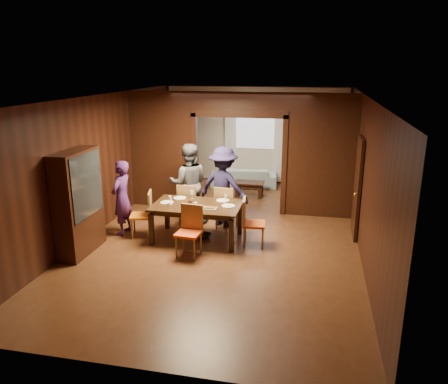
% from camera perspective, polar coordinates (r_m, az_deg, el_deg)
% --- Properties ---
extents(floor, '(9.00, 9.00, 0.00)m').
position_cam_1_polar(floor, '(9.47, 0.19, -5.42)').
color(floor, '#4E2B16').
rests_on(floor, ground).
extents(ceiling, '(5.50, 9.00, 0.02)m').
position_cam_1_polar(ceiling, '(8.82, 0.21, 12.37)').
color(ceiling, silver).
rests_on(ceiling, room_walls).
extents(room_walls, '(5.52, 9.01, 2.90)m').
position_cam_1_polar(room_walls, '(10.84, 2.23, 5.66)').
color(room_walls, black).
rests_on(room_walls, floor).
extents(person_purple, '(0.45, 0.63, 1.60)m').
position_cam_1_polar(person_purple, '(9.46, -13.20, -0.76)').
color(person_purple, '#401E58').
rests_on(person_purple, floor).
extents(person_grey, '(1.03, 0.89, 1.83)m').
position_cam_1_polar(person_grey, '(9.91, -4.63, 1.10)').
color(person_grey, '#4B4D52').
rests_on(person_grey, floor).
extents(person_navy, '(1.29, 0.95, 1.79)m').
position_cam_1_polar(person_navy, '(9.70, -0.06, 0.70)').
color(person_navy, '#1B1637').
rests_on(person_navy, floor).
extents(sofa, '(2.01, 0.99, 0.56)m').
position_cam_1_polar(sofa, '(13.03, 2.59, 1.97)').
color(sofa, '#99BAC8').
rests_on(sofa, floor).
extents(serving_bowl, '(0.32, 0.32, 0.08)m').
position_cam_1_polar(serving_bowl, '(8.99, -2.78, -1.23)').
color(serving_bowl, black).
rests_on(serving_bowl, dining_table).
extents(dining_table, '(1.79, 1.11, 0.76)m').
position_cam_1_polar(dining_table, '(9.05, -3.54, -3.94)').
color(dining_table, black).
rests_on(dining_table, floor).
extents(coffee_table, '(0.80, 0.50, 0.40)m').
position_cam_1_polar(coffee_table, '(12.08, 3.31, 0.40)').
color(coffee_table, black).
rests_on(coffee_table, floor).
extents(chair_left, '(0.54, 0.54, 0.97)m').
position_cam_1_polar(chair_left, '(9.34, -10.79, -2.86)').
color(chair_left, orange).
rests_on(chair_left, floor).
extents(chair_right, '(0.48, 0.48, 0.97)m').
position_cam_1_polar(chair_right, '(8.72, 3.94, -3.99)').
color(chair_right, '#CA4513').
rests_on(chair_right, floor).
extents(chair_far_l, '(0.46, 0.46, 0.97)m').
position_cam_1_polar(chair_far_l, '(9.86, -4.51, -1.58)').
color(chair_far_l, orange).
rests_on(chair_far_l, floor).
extents(chair_far_r, '(0.49, 0.49, 0.97)m').
position_cam_1_polar(chair_far_r, '(9.65, 0.36, -1.93)').
color(chair_far_r, '#DF5315').
rests_on(chair_far_r, floor).
extents(chair_near, '(0.48, 0.48, 0.97)m').
position_cam_1_polar(chair_near, '(8.26, -4.67, -5.21)').
color(chair_near, '#E54515').
rests_on(chair_near, floor).
extents(hutch, '(0.40, 1.20, 2.00)m').
position_cam_1_polar(hutch, '(8.69, -18.48, -1.33)').
color(hutch, black).
rests_on(hutch, floor).
extents(door_right, '(0.06, 0.90, 2.10)m').
position_cam_1_polar(door_right, '(9.48, 17.02, 0.57)').
color(door_right, black).
rests_on(door_right, floor).
extents(window_far, '(1.20, 0.03, 1.30)m').
position_cam_1_polar(window_far, '(13.30, 4.12, 8.46)').
color(window_far, silver).
rests_on(window_far, back_wall).
extents(curtain_left, '(0.35, 0.06, 2.40)m').
position_cam_1_polar(curtain_left, '(13.45, 0.87, 6.65)').
color(curtain_left, white).
rests_on(curtain_left, back_wall).
extents(curtain_right, '(0.35, 0.06, 2.40)m').
position_cam_1_polar(curtain_right, '(13.25, 7.29, 6.37)').
color(curtain_right, white).
rests_on(curtain_right, back_wall).
extents(plate_left, '(0.27, 0.27, 0.01)m').
position_cam_1_polar(plate_left, '(9.11, -7.46, -1.35)').
color(plate_left, silver).
rests_on(plate_left, dining_table).
extents(plate_far_l, '(0.27, 0.27, 0.01)m').
position_cam_1_polar(plate_far_l, '(9.37, -5.78, -0.77)').
color(plate_far_l, silver).
rests_on(plate_far_l, dining_table).
extents(plate_far_r, '(0.27, 0.27, 0.01)m').
position_cam_1_polar(plate_far_r, '(9.16, -0.16, -1.11)').
color(plate_far_r, white).
rests_on(plate_far_r, dining_table).
extents(plate_right, '(0.27, 0.27, 0.01)m').
position_cam_1_polar(plate_right, '(8.81, 0.57, -1.81)').
color(plate_right, silver).
rests_on(plate_right, dining_table).
extents(plate_near, '(0.27, 0.27, 0.01)m').
position_cam_1_polar(plate_near, '(8.59, -4.15, -2.35)').
color(plate_near, silver).
rests_on(plate_near, dining_table).
extents(platter_a, '(0.30, 0.20, 0.04)m').
position_cam_1_polar(platter_a, '(8.79, -4.08, -1.82)').
color(platter_a, gray).
rests_on(platter_a, dining_table).
extents(platter_b, '(0.30, 0.20, 0.04)m').
position_cam_1_polar(platter_b, '(8.65, -1.94, -2.08)').
color(platter_b, gray).
rests_on(platter_b, dining_table).
extents(wineglass_left, '(0.08, 0.08, 0.18)m').
position_cam_1_polar(wineglass_left, '(8.95, -7.07, -1.08)').
color(wineglass_left, silver).
rests_on(wineglass_left, dining_table).
extents(wineglass_far, '(0.08, 0.08, 0.18)m').
position_cam_1_polar(wineglass_far, '(9.30, -4.21, -0.34)').
color(wineglass_far, silver).
rests_on(wineglass_far, dining_table).
extents(wineglass_right, '(0.08, 0.08, 0.18)m').
position_cam_1_polar(wineglass_right, '(8.95, 0.26, -0.95)').
color(wineglass_right, white).
rests_on(wineglass_right, dining_table).
extents(tumbler, '(0.07, 0.07, 0.14)m').
position_cam_1_polar(tumbler, '(8.62, -3.73, -1.82)').
color(tumbler, white).
rests_on(tumbler, dining_table).
extents(condiment_jar, '(0.08, 0.08, 0.11)m').
position_cam_1_polar(condiment_jar, '(8.92, -4.46, -1.29)').
color(condiment_jar, '#4C2911').
rests_on(condiment_jar, dining_table).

